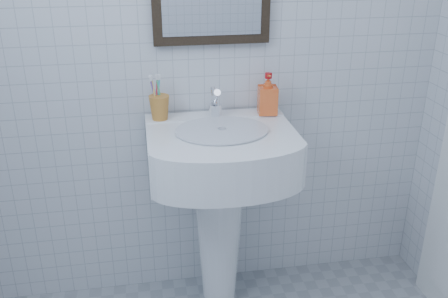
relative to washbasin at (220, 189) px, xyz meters
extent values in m
cube|color=silver|center=(-0.03, 0.21, 0.62)|extent=(2.20, 0.02, 2.50)
cone|color=white|center=(0.00, 0.03, -0.25)|extent=(0.24, 0.24, 0.77)
cube|color=white|center=(0.00, -0.03, 0.20)|extent=(0.61, 0.44, 0.19)
cube|color=white|center=(0.00, 0.14, 0.29)|extent=(0.61, 0.11, 0.03)
cylinder|color=silver|center=(0.00, -0.06, 0.31)|extent=(0.38, 0.38, 0.01)
cylinder|color=white|center=(0.00, 0.11, 0.33)|extent=(0.06, 0.06, 0.06)
cylinder|color=white|center=(0.00, 0.10, 0.40)|extent=(0.03, 0.11, 0.09)
cylinder|color=white|center=(0.00, 0.14, 0.38)|extent=(0.04, 0.06, 0.10)
imported|color=red|center=(0.24, 0.12, 0.39)|extent=(0.09, 0.09, 0.18)
camera|label=1|loc=(-0.32, -1.94, 1.05)|focal=40.00mm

